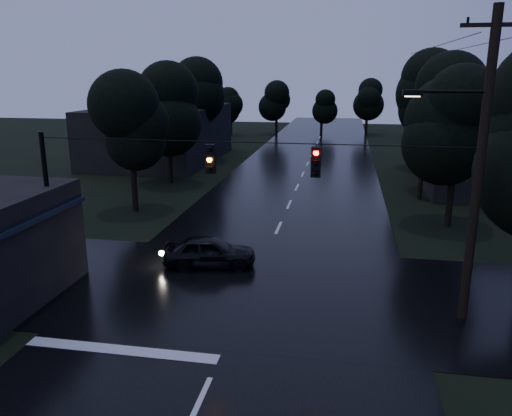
% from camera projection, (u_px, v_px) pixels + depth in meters
% --- Properties ---
extents(main_road, '(12.00, 120.00, 0.02)m').
position_uv_depth(main_road, '(297.00, 188.00, 36.28)').
color(main_road, black).
rests_on(main_road, ground).
extents(cross_street, '(60.00, 9.00, 0.02)m').
position_uv_depth(cross_street, '(251.00, 289.00, 19.17)').
color(cross_street, black).
rests_on(cross_street, ground).
extents(building_far_right, '(10.00, 14.00, 4.40)m').
position_uv_depth(building_far_right, '(490.00, 155.00, 37.12)').
color(building_far_right, black).
rests_on(building_far_right, ground).
extents(building_far_left, '(10.00, 16.00, 5.00)m').
position_uv_depth(building_far_left, '(161.00, 134.00, 47.52)').
color(building_far_left, black).
rests_on(building_far_left, ground).
extents(utility_pole_main, '(3.50, 0.30, 10.00)m').
position_uv_depth(utility_pole_main, '(477.00, 165.00, 15.59)').
color(utility_pole_main, black).
rests_on(utility_pole_main, ground).
extents(utility_pole_far, '(2.00, 0.30, 7.50)m').
position_uv_depth(utility_pole_far, '(424.00, 141.00, 31.95)').
color(utility_pole_far, black).
rests_on(utility_pole_far, ground).
extents(anchor_pole_left, '(0.18, 0.18, 6.00)m').
position_uv_depth(anchor_pole_left, '(50.00, 212.00, 18.72)').
color(anchor_pole_left, black).
rests_on(anchor_pole_left, ground).
extents(span_signals, '(15.00, 0.37, 1.12)m').
position_uv_depth(span_signals, '(261.00, 159.00, 16.75)').
color(span_signals, black).
rests_on(span_signals, ground).
extents(tree_left_a, '(3.92, 3.92, 8.26)m').
position_uv_depth(tree_left_a, '(130.00, 123.00, 28.85)').
color(tree_left_a, black).
rests_on(tree_left_a, ground).
extents(tree_left_b, '(4.20, 4.20, 8.85)m').
position_uv_depth(tree_left_b, '(168.00, 108.00, 36.45)').
color(tree_left_b, black).
rests_on(tree_left_b, ground).
extents(tree_left_c, '(4.48, 4.48, 9.44)m').
position_uv_depth(tree_left_c, '(199.00, 96.00, 45.96)').
color(tree_left_c, black).
rests_on(tree_left_c, ground).
extents(tree_right_a, '(4.20, 4.20, 8.85)m').
position_uv_depth(tree_right_a, '(458.00, 122.00, 25.68)').
color(tree_right_a, black).
rests_on(tree_right_a, ground).
extents(tree_right_b, '(4.48, 4.48, 9.44)m').
position_uv_depth(tree_right_b, '(443.00, 105.00, 33.08)').
color(tree_right_b, black).
rests_on(tree_right_b, ground).
extents(tree_right_c, '(4.76, 4.76, 10.03)m').
position_uv_depth(tree_right_c, '(430.00, 94.00, 42.38)').
color(tree_right_c, black).
rests_on(tree_right_c, ground).
extents(car, '(4.14, 2.24, 1.34)m').
position_uv_depth(car, '(210.00, 251.00, 21.35)').
color(car, black).
rests_on(car, ground).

